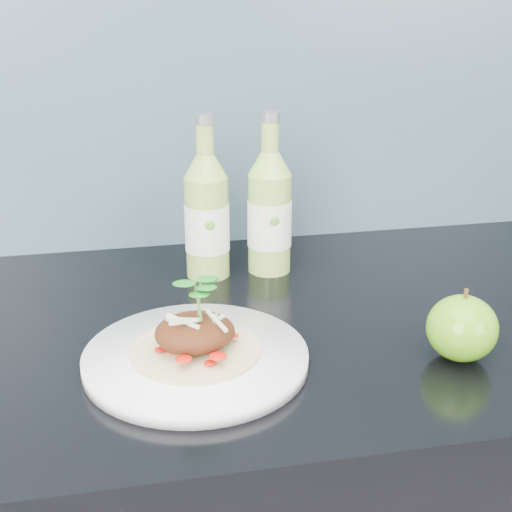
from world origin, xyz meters
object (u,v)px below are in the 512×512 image
object	(u,v)px
cider_bottle_left	(207,216)
cider_bottle_right	(270,213)
green_apple	(462,328)
dinner_plate	(196,358)

from	to	relation	value
cider_bottle_left	cider_bottle_right	world-z (taller)	same
green_apple	cider_bottle_right	distance (m)	0.34
dinner_plate	cider_bottle_right	xyz separation A→B (m)	(0.14, 0.25, 0.08)
cider_bottle_right	dinner_plate	bearing A→B (deg)	-119.99
dinner_plate	green_apple	distance (m)	0.30
green_apple	cider_bottle_right	xyz separation A→B (m)	(-0.15, 0.30, 0.05)
green_apple	cider_bottle_right	world-z (taller)	cider_bottle_right
cider_bottle_left	cider_bottle_right	distance (m)	0.09
dinner_plate	cider_bottle_left	xyz separation A→B (m)	(0.05, 0.25, 0.08)
dinner_plate	cider_bottle_left	distance (m)	0.27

